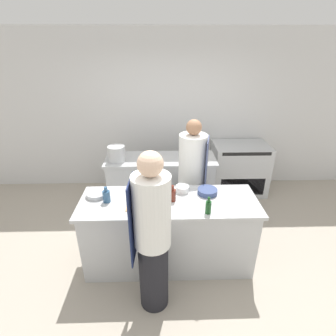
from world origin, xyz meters
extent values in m
plane|color=#A89E8E|center=(0.00, 0.00, 0.00)|extent=(16.00, 16.00, 0.00)
cube|color=silver|center=(0.00, 2.13, 1.40)|extent=(8.00, 0.06, 2.80)
cube|color=#B7BABC|center=(0.00, 0.00, 0.43)|extent=(1.98, 0.68, 0.86)
cube|color=#B7BABC|center=(0.00, 0.00, 0.88)|extent=(2.06, 0.71, 0.04)
cube|color=#B7BABC|center=(-0.09, 1.24, 0.43)|extent=(1.67, 0.59, 0.86)
cube|color=#B7BABC|center=(-0.09, 1.24, 0.88)|extent=(1.74, 0.61, 0.04)
cube|color=#B7BABC|center=(1.34, 1.75, 0.46)|extent=(0.97, 0.67, 0.92)
cube|color=black|center=(1.34, 1.42, 0.25)|extent=(0.78, 0.01, 0.32)
cube|color=black|center=(1.34, 1.42, 0.88)|extent=(0.82, 0.01, 0.06)
cylinder|color=black|center=(-0.17, -0.60, 0.40)|extent=(0.30, 0.30, 0.81)
cylinder|color=white|center=(-0.17, -0.60, 1.17)|extent=(0.35, 0.35, 0.72)
cube|color=#19234C|center=(-0.35, -0.59, 1.06)|extent=(0.03, 0.33, 0.84)
sphere|color=beige|center=(-0.17, -0.60, 1.64)|extent=(0.22, 0.22, 0.22)
cylinder|color=black|center=(0.34, 0.68, 0.38)|extent=(0.32, 0.32, 0.77)
cylinder|color=white|center=(0.34, 0.68, 1.11)|extent=(0.38, 0.38, 0.69)
cube|color=#4C567F|center=(0.53, 0.64, 1.01)|extent=(0.09, 0.35, 0.80)
sphere|color=#9E7051|center=(0.34, 0.68, 1.56)|extent=(0.21, 0.21, 0.21)
cylinder|color=#2D5175|center=(-0.71, 0.00, 0.97)|extent=(0.09, 0.09, 0.14)
cylinder|color=#2D5175|center=(-0.71, 0.00, 1.06)|extent=(0.04, 0.04, 0.05)
cylinder|color=black|center=(-0.11, 0.04, 0.98)|extent=(0.07, 0.07, 0.16)
cylinder|color=black|center=(-0.11, 0.04, 1.09)|extent=(0.03, 0.03, 0.06)
cylinder|color=#B2A84C|center=(-0.17, -0.25, 0.98)|extent=(0.09, 0.09, 0.17)
cylinder|color=#B2A84C|center=(-0.17, -0.25, 1.10)|extent=(0.04, 0.04, 0.07)
cylinder|color=#19471E|center=(0.41, -0.25, 0.97)|extent=(0.06, 0.06, 0.14)
cylinder|color=#19471E|center=(0.41, -0.25, 1.07)|extent=(0.03, 0.03, 0.05)
cylinder|color=#5B2319|center=(0.04, 0.00, 0.97)|extent=(0.08, 0.08, 0.14)
cylinder|color=#5B2319|center=(0.04, 0.00, 1.07)|extent=(0.03, 0.03, 0.06)
cylinder|color=#B7BABC|center=(-0.85, 0.13, 0.92)|extent=(0.25, 0.25, 0.05)
cylinder|color=white|center=(0.17, 0.20, 0.94)|extent=(0.16, 0.16, 0.08)
cylinder|color=navy|center=(0.47, 0.14, 0.93)|extent=(0.24, 0.24, 0.06)
cube|color=tan|center=(-0.33, -0.08, 0.90)|extent=(0.28, 0.26, 0.01)
cylinder|color=#B7BABC|center=(-0.76, 1.15, 1.02)|extent=(0.26, 0.26, 0.24)
camera|label=1|loc=(-0.08, -2.55, 2.53)|focal=28.00mm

